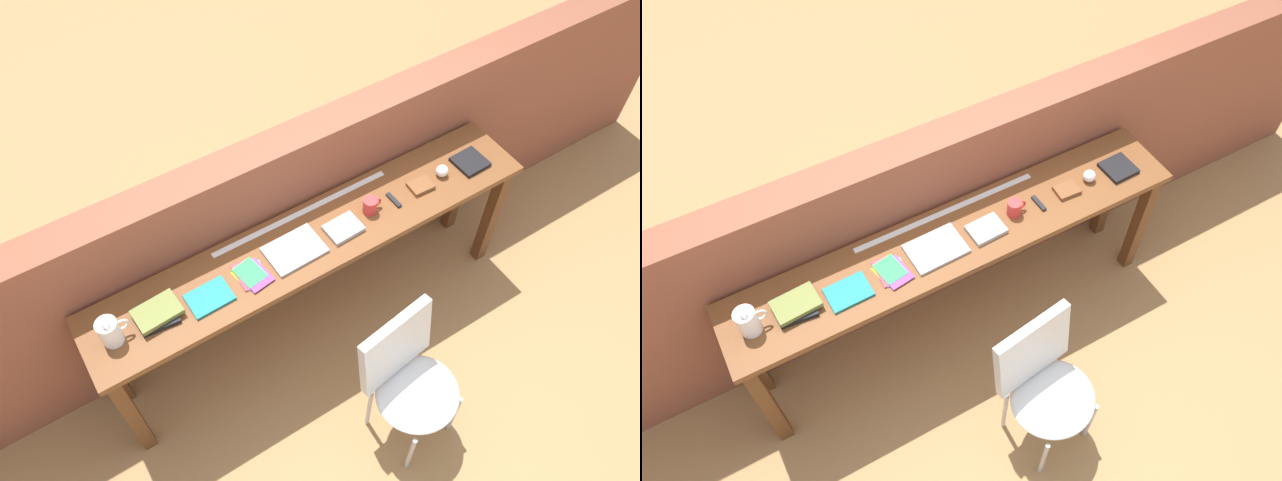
% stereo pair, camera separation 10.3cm
% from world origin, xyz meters
% --- Properties ---
extents(ground_plane, '(40.00, 40.00, 0.00)m').
position_xyz_m(ground_plane, '(0.00, 0.00, 0.00)').
color(ground_plane, '#9E7547').
extents(brick_wall_back, '(6.00, 0.20, 1.28)m').
position_xyz_m(brick_wall_back, '(0.00, 0.64, 0.64)').
color(brick_wall_back, brown).
rests_on(brick_wall_back, ground).
extents(sideboard, '(2.50, 0.44, 0.88)m').
position_xyz_m(sideboard, '(0.00, 0.30, 0.74)').
color(sideboard, brown).
rests_on(sideboard, ground).
extents(chair_white_moulded, '(0.50, 0.51, 0.89)m').
position_xyz_m(chair_white_moulded, '(0.07, -0.48, 0.53)').
color(chair_white_moulded, silver).
rests_on(chair_white_moulded, ground).
extents(pitcher_white, '(0.14, 0.10, 0.18)m').
position_xyz_m(pitcher_white, '(-1.09, 0.29, 0.96)').
color(pitcher_white, white).
rests_on(pitcher_white, sideboard).
extents(book_stack_leftmost, '(0.23, 0.18, 0.05)m').
position_xyz_m(book_stack_leftmost, '(-0.87, 0.30, 0.91)').
color(book_stack_leftmost, black).
rests_on(book_stack_leftmost, sideboard).
extents(magazine_cycling, '(0.22, 0.16, 0.02)m').
position_xyz_m(magazine_cycling, '(-0.62, 0.26, 0.89)').
color(magazine_cycling, '#19757A').
rests_on(magazine_cycling, sideboard).
extents(pamphlet_pile_colourful, '(0.17, 0.21, 0.01)m').
position_xyz_m(pamphlet_pile_colourful, '(-0.39, 0.26, 0.89)').
color(pamphlet_pile_colourful, yellow).
rests_on(pamphlet_pile_colourful, sideboard).
extents(book_open_centre, '(0.30, 0.22, 0.02)m').
position_xyz_m(book_open_centre, '(-0.14, 0.28, 0.89)').
color(book_open_centre, '#9E9EA3').
rests_on(book_open_centre, sideboard).
extents(book_grey_hardcover, '(0.19, 0.15, 0.03)m').
position_xyz_m(book_grey_hardcover, '(0.15, 0.26, 0.89)').
color(book_grey_hardcover, '#9E9EA3').
rests_on(book_grey_hardcover, sideboard).
extents(mug, '(0.11, 0.08, 0.09)m').
position_xyz_m(mug, '(0.34, 0.29, 0.92)').
color(mug, red).
rests_on(mug, sideboard).
extents(multitool_folded, '(0.03, 0.11, 0.02)m').
position_xyz_m(multitool_folded, '(0.48, 0.27, 0.89)').
color(multitool_folded, black).
rests_on(multitool_folded, sideboard).
extents(leather_journal_brown, '(0.14, 0.11, 0.02)m').
position_xyz_m(leather_journal_brown, '(0.67, 0.27, 0.89)').
color(leather_journal_brown, brown).
rests_on(leather_journal_brown, sideboard).
extents(sports_ball_small, '(0.07, 0.07, 0.07)m').
position_xyz_m(sports_ball_small, '(0.82, 0.28, 0.91)').
color(sports_ball_small, silver).
rests_on(sports_ball_small, sideboard).
extents(book_repair_rightmost, '(0.18, 0.17, 0.02)m').
position_xyz_m(book_repair_rightmost, '(1.01, 0.27, 0.89)').
color(book_repair_rightmost, black).
rests_on(book_repair_rightmost, sideboard).
extents(ruler_metal_back_edge, '(1.06, 0.03, 0.00)m').
position_xyz_m(ruler_metal_back_edge, '(0.02, 0.47, 0.88)').
color(ruler_metal_back_edge, silver).
rests_on(ruler_metal_back_edge, sideboard).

